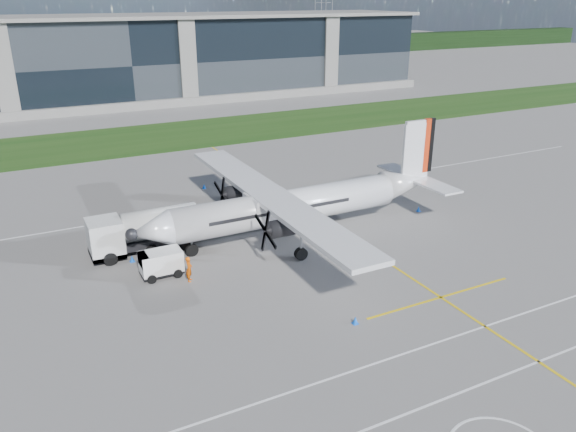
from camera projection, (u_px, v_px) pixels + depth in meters
The scene contains 16 objects.
ground at pixel (188, 148), 74.63m from camera, with size 400.00×400.00×0.00m, color slate.
grass_strip at pixel (172, 135), 81.25m from camera, with size 400.00×18.00×0.04m, color #193C10.
terminal_building at pixel (120, 61), 105.02m from camera, with size 120.00×20.00×15.00m, color black.
tree_line at pixel (78, 56), 156.39m from camera, with size 400.00×6.00×6.00m, color black.
pylon_east at pixel (324, 7), 196.19m from camera, with size 9.00×4.60×30.00m, color gray, non-canonical shape.
yellow_taxiway_centerline at pixel (321, 219), 51.04m from camera, with size 0.20×70.00×0.01m, color yellow.
white_lane_line at pixel (499, 377), 29.89m from camera, with size 90.00×0.15×0.01m, color white.
turboprop_aircraft at pixel (298, 186), 46.15m from camera, with size 27.94×28.97×8.69m, color white, non-canonical shape.
fuel_tanker_truck at pixel (137, 233), 43.77m from camera, with size 9.04×2.94×3.39m, color silver, non-canonical shape.
baggage_tug at pixel (161, 264), 40.41m from camera, with size 3.16×1.90×1.90m, color white, non-canonical shape.
ground_crew_person at pixel (189, 267), 39.60m from camera, with size 0.87×0.62×2.14m, color #F25907.
safety_cone_nose_stbd at pixel (132, 259), 42.76m from camera, with size 0.36×0.36×0.50m, color blue.
safety_cone_portwing at pixel (355, 320), 34.68m from camera, with size 0.36×0.36×0.50m, color blue.
safety_cone_stbdwing at pixel (204, 186), 59.00m from camera, with size 0.36×0.36×0.50m, color blue.
safety_cone_tail at pixel (419, 209), 52.73m from camera, with size 0.36×0.36×0.50m, color blue.
safety_cone_nose_port at pixel (162, 271), 40.80m from camera, with size 0.36×0.36×0.50m, color blue.
Camera 1 is at (-21.23, -30.83, 18.98)m, focal length 35.00 mm.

